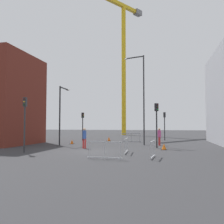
{
  "coord_description": "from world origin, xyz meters",
  "views": [
    {
      "loc": [
        5.71,
        -18.28,
        2.08
      ],
      "look_at": [
        0.0,
        7.26,
        3.49
      ],
      "focal_mm": 38.56,
      "sensor_mm": 36.0,
      "label": 1
    }
  ],
  "objects_px": {
    "traffic_cone_striped": "(72,142)",
    "traffic_light_verge": "(157,118)",
    "traffic_cone_orange": "(109,139)",
    "streetlamp_short": "(61,109)",
    "pedestrian_waiting": "(159,135)",
    "traffic_light_corner": "(25,116)",
    "traffic_cone_by_barrier": "(164,147)",
    "traffic_light_crosswalk": "(83,122)",
    "streetlamp_tall": "(142,93)",
    "pedestrian_walking": "(84,136)",
    "traffic_light_far": "(164,121)",
    "construction_crane": "(123,51)"
  },
  "relations": [
    {
      "from": "traffic_light_corner",
      "to": "traffic_cone_striped",
      "type": "xyz_separation_m",
      "value": [
        0.41,
        8.45,
        -2.58
      ]
    },
    {
      "from": "traffic_light_far",
      "to": "pedestrian_waiting",
      "type": "xyz_separation_m",
      "value": [
        -0.49,
        -8.45,
        -1.54
      ]
    },
    {
      "from": "pedestrian_waiting",
      "to": "traffic_cone_by_barrier",
      "type": "height_order",
      "value": "pedestrian_waiting"
    },
    {
      "from": "pedestrian_waiting",
      "to": "traffic_cone_orange",
      "type": "relative_size",
      "value": 3.22
    },
    {
      "from": "streetlamp_tall",
      "to": "traffic_light_verge",
      "type": "xyz_separation_m",
      "value": [
        1.63,
        -3.07,
        -2.76
      ]
    },
    {
      "from": "traffic_cone_orange",
      "to": "traffic_cone_striped",
      "type": "height_order",
      "value": "traffic_cone_orange"
    },
    {
      "from": "traffic_light_verge",
      "to": "traffic_cone_striped",
      "type": "bearing_deg",
      "value": 163.62
    },
    {
      "from": "construction_crane",
      "to": "traffic_cone_striped",
      "type": "relative_size",
      "value": 59.3
    },
    {
      "from": "streetlamp_short",
      "to": "traffic_light_far",
      "type": "bearing_deg",
      "value": 44.96
    },
    {
      "from": "streetlamp_short",
      "to": "pedestrian_waiting",
      "type": "bearing_deg",
      "value": 11.01
    },
    {
      "from": "streetlamp_tall",
      "to": "traffic_light_corner",
      "type": "distance_m",
      "value": 12.2
    },
    {
      "from": "traffic_light_crosswalk",
      "to": "pedestrian_waiting",
      "type": "distance_m",
      "value": 11.83
    },
    {
      "from": "streetlamp_short",
      "to": "streetlamp_tall",
      "type": "bearing_deg",
      "value": 14.17
    },
    {
      "from": "traffic_light_corner",
      "to": "traffic_cone_by_barrier",
      "type": "relative_size",
      "value": 7.93
    },
    {
      "from": "streetlamp_tall",
      "to": "traffic_cone_orange",
      "type": "distance_m",
      "value": 8.65
    },
    {
      "from": "traffic_cone_by_barrier",
      "to": "traffic_light_corner",
      "type": "bearing_deg",
      "value": -156.81
    },
    {
      "from": "streetlamp_short",
      "to": "traffic_light_corner",
      "type": "relative_size",
      "value": 1.45
    },
    {
      "from": "pedestrian_walking",
      "to": "traffic_cone_striped",
      "type": "height_order",
      "value": "pedestrian_walking"
    },
    {
      "from": "traffic_light_far",
      "to": "traffic_cone_orange",
      "type": "height_order",
      "value": "traffic_light_far"
    },
    {
      "from": "traffic_light_verge",
      "to": "traffic_cone_orange",
      "type": "relative_size",
      "value": 7.41
    },
    {
      "from": "construction_crane",
      "to": "traffic_light_far",
      "type": "bearing_deg",
      "value": -61.78
    },
    {
      "from": "pedestrian_waiting",
      "to": "traffic_cone_orange",
      "type": "bearing_deg",
      "value": 141.55
    },
    {
      "from": "traffic_light_corner",
      "to": "traffic_light_verge",
      "type": "bearing_deg",
      "value": 30.78
    },
    {
      "from": "traffic_light_verge",
      "to": "pedestrian_walking",
      "type": "bearing_deg",
      "value": -164.9
    },
    {
      "from": "traffic_light_verge",
      "to": "traffic_light_crosswalk",
      "type": "bearing_deg",
      "value": 139.44
    },
    {
      "from": "streetlamp_tall",
      "to": "traffic_cone_striped",
      "type": "height_order",
      "value": "streetlamp_tall"
    },
    {
      "from": "traffic_light_far",
      "to": "traffic_cone_striped",
      "type": "xyz_separation_m",
      "value": [
        -9.87,
        -8.69,
        -2.35
      ]
    },
    {
      "from": "traffic_cone_striped",
      "to": "traffic_light_verge",
      "type": "bearing_deg",
      "value": -16.38
    },
    {
      "from": "traffic_cone_orange",
      "to": "traffic_cone_by_barrier",
      "type": "xyz_separation_m",
      "value": [
        6.98,
        -9.45,
        -0.01
      ]
    },
    {
      "from": "pedestrian_waiting",
      "to": "traffic_cone_by_barrier",
      "type": "xyz_separation_m",
      "value": [
        0.49,
        -4.29,
        -0.78
      ]
    },
    {
      "from": "construction_crane",
      "to": "traffic_cone_orange",
      "type": "distance_m",
      "value": 25.93
    },
    {
      "from": "traffic_light_verge",
      "to": "traffic_light_crosswalk",
      "type": "xyz_separation_m",
      "value": [
        -10.11,
        8.66,
        -0.18
      ]
    },
    {
      "from": "streetlamp_tall",
      "to": "traffic_light_corner",
      "type": "height_order",
      "value": "streetlamp_tall"
    },
    {
      "from": "construction_crane",
      "to": "traffic_light_verge",
      "type": "relative_size",
      "value": 6.95
    },
    {
      "from": "streetlamp_tall",
      "to": "streetlamp_short",
      "type": "relative_size",
      "value": 1.55
    },
    {
      "from": "traffic_light_verge",
      "to": "traffic_light_far",
      "type": "relative_size",
      "value": 1.06
    },
    {
      "from": "traffic_cone_by_barrier",
      "to": "traffic_cone_orange",
      "type": "bearing_deg",
      "value": 126.46
    },
    {
      "from": "traffic_light_crosswalk",
      "to": "traffic_light_verge",
      "type": "bearing_deg",
      "value": -40.56
    },
    {
      "from": "traffic_light_corner",
      "to": "pedestrian_waiting",
      "type": "xyz_separation_m",
      "value": [
        9.79,
        8.69,
        -1.77
      ]
    },
    {
      "from": "traffic_light_crosswalk",
      "to": "traffic_light_corner",
      "type": "distance_m",
      "value": 14.41
    },
    {
      "from": "streetlamp_short",
      "to": "traffic_light_crosswalk",
      "type": "distance_m",
      "value": 7.73
    },
    {
      "from": "streetlamp_short",
      "to": "traffic_cone_by_barrier",
      "type": "relative_size",
      "value": 11.54
    },
    {
      "from": "traffic_cone_striped",
      "to": "construction_crane",
      "type": "bearing_deg",
      "value": 86.76
    },
    {
      "from": "traffic_light_crosswalk",
      "to": "traffic_cone_orange",
      "type": "relative_size",
      "value": 6.87
    },
    {
      "from": "pedestrian_walking",
      "to": "traffic_cone_orange",
      "type": "distance_m",
      "value": 9.83
    },
    {
      "from": "pedestrian_walking",
      "to": "traffic_light_crosswalk",
      "type": "bearing_deg",
      "value": 110.33
    },
    {
      "from": "pedestrian_waiting",
      "to": "traffic_light_verge",
      "type": "bearing_deg",
      "value": -92.84
    },
    {
      "from": "traffic_light_verge",
      "to": "traffic_cone_orange",
      "type": "bearing_deg",
      "value": 128.07
    },
    {
      "from": "streetlamp_short",
      "to": "pedestrian_waiting",
      "type": "height_order",
      "value": "streetlamp_short"
    },
    {
      "from": "streetlamp_tall",
      "to": "traffic_light_verge",
      "type": "height_order",
      "value": "streetlamp_tall"
    }
  ]
}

